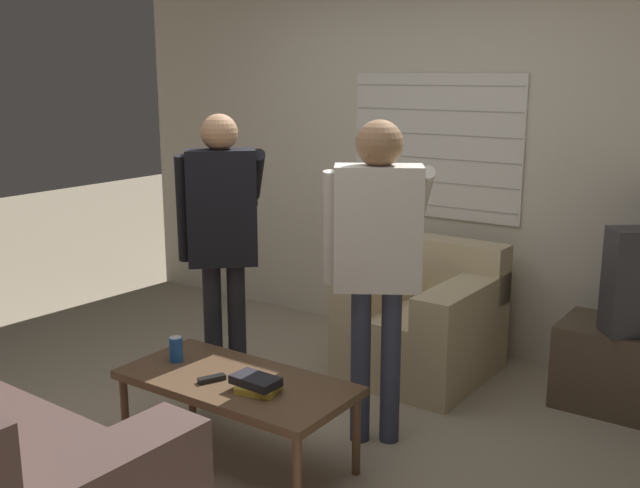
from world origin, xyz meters
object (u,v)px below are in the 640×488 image
at_px(spare_remote, 212,379).
at_px(person_left_standing, 222,228).
at_px(soda_can, 176,349).
at_px(armchair_beige, 425,322).
at_px(coffee_table, 236,387).
at_px(person_right_standing, 378,243).
at_px(book_stack, 257,384).

bearing_deg(spare_remote, person_left_standing, 151.98).
bearing_deg(spare_remote, soda_can, -169.59).
height_order(person_left_standing, spare_remote, person_left_standing).
bearing_deg(armchair_beige, coffee_table, 82.96).
height_order(armchair_beige, person_left_standing, person_left_standing).
bearing_deg(coffee_table, soda_can, -179.78).
relative_size(soda_can, spare_remote, 0.94).
bearing_deg(soda_can, person_right_standing, 35.73).
xyz_separation_m(coffee_table, spare_remote, (-0.07, -0.09, 0.05)).
height_order(person_left_standing, soda_can, person_left_standing).
bearing_deg(coffee_table, spare_remote, -129.89).
height_order(armchair_beige, spare_remote, armchair_beige).
height_order(armchair_beige, coffee_table, armchair_beige).
relative_size(coffee_table, person_left_standing, 0.69).
bearing_deg(spare_remote, coffee_table, 75.64).
bearing_deg(book_stack, armchair_beige, 88.19).
relative_size(armchair_beige, book_stack, 3.91).
xyz_separation_m(person_left_standing, spare_remote, (0.41, -0.55, -0.57)).
height_order(person_right_standing, spare_remote, person_right_standing).
height_order(person_right_standing, book_stack, person_right_standing).
bearing_deg(book_stack, person_left_standing, 141.39).
relative_size(person_left_standing, book_stack, 7.13).
distance_m(coffee_table, person_right_standing, 0.96).
relative_size(person_left_standing, soda_can, 12.91).
bearing_deg(person_right_standing, armchair_beige, 70.17).
xyz_separation_m(person_left_standing, book_stack, (0.65, -0.52, -0.55)).
bearing_deg(soda_can, person_left_standing, 101.09).
bearing_deg(armchair_beige, soda_can, 69.35).
distance_m(armchair_beige, book_stack, 1.58).
relative_size(person_left_standing, person_right_standing, 1.00).
xyz_separation_m(coffee_table, soda_can, (-0.39, -0.00, 0.10)).
xyz_separation_m(armchair_beige, spare_remote, (-0.29, -1.60, 0.12)).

